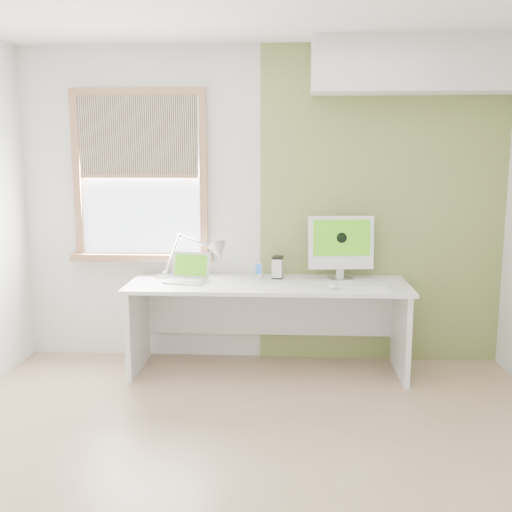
# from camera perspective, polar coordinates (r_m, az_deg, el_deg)

# --- Properties ---
(room) EXTENTS (4.04, 3.54, 2.64)m
(room) POSITION_cam_1_polar(r_m,az_deg,el_deg) (3.20, -1.00, 2.13)
(room) COLOR tan
(room) RESTS_ON ground
(accent_wall) EXTENTS (2.00, 0.02, 2.60)m
(accent_wall) POSITION_cam_1_polar(r_m,az_deg,el_deg) (4.99, 12.02, 4.64)
(accent_wall) COLOR olive
(accent_wall) RESTS_ON room
(soffit) EXTENTS (1.60, 0.40, 0.42)m
(soffit) POSITION_cam_1_polar(r_m,az_deg,el_deg) (4.88, 15.25, 17.35)
(soffit) COLOR white
(soffit) RESTS_ON room
(window) EXTENTS (1.20, 0.14, 1.42)m
(window) POSITION_cam_1_polar(r_m,az_deg,el_deg) (5.04, -11.13, 7.50)
(window) COLOR #8F6243
(window) RESTS_ON room
(desk) EXTENTS (2.20, 0.70, 0.73)m
(desk) POSITION_cam_1_polar(r_m,az_deg,el_deg) (4.76, 1.18, -4.73)
(desk) COLOR white
(desk) RESTS_ON room
(desk_lamp) EXTENTS (0.65, 0.26, 0.36)m
(desk_lamp) POSITION_cam_1_polar(r_m,az_deg,el_deg) (4.86, -4.63, 0.16)
(desk_lamp) COLOR silver
(desk_lamp) RESTS_ON desk
(laptop) EXTENTS (0.36, 0.32, 0.22)m
(laptop) POSITION_cam_1_polar(r_m,az_deg,el_deg) (4.74, -6.54, -1.77)
(laptop) COLOR silver
(laptop) RESTS_ON desk
(phone_dock) EXTENTS (0.08, 0.08, 0.13)m
(phone_dock) POSITION_cam_1_polar(r_m,az_deg,el_deg) (4.82, 0.25, -1.73)
(phone_dock) COLOR silver
(phone_dock) RESTS_ON desk
(external_drive) EXTENTS (0.10, 0.14, 0.17)m
(external_drive) POSITION_cam_1_polar(r_m,az_deg,el_deg) (4.83, 2.10, -1.10)
(external_drive) COLOR silver
(external_drive) RESTS_ON desk
(imac) EXTENTS (0.53, 0.19, 0.51)m
(imac) POSITION_cam_1_polar(r_m,az_deg,el_deg) (4.80, 8.17, 1.16)
(imac) COLOR silver
(imac) RESTS_ON desk
(keyboard) EXTENTS (0.43, 0.16, 0.02)m
(keyboard) POSITION_cam_1_polar(r_m,az_deg,el_deg) (4.54, 10.33, -2.95)
(keyboard) COLOR white
(keyboard) RESTS_ON desk
(mouse) EXTENTS (0.09, 0.12, 0.03)m
(mouse) POSITION_cam_1_polar(r_m,az_deg,el_deg) (4.50, 7.43, -2.93)
(mouse) COLOR white
(mouse) RESTS_ON desk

